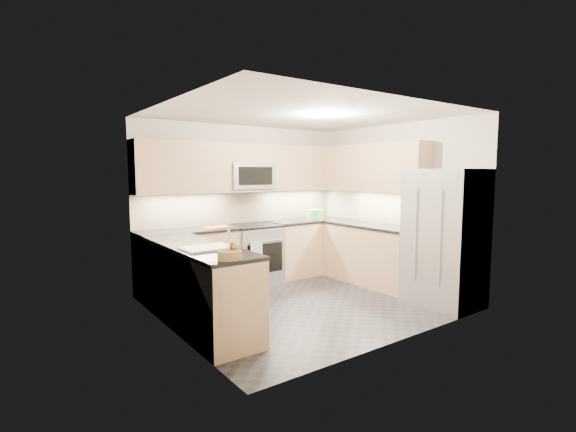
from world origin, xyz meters
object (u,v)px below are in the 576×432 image
object	(u,v)px
microwave	(249,176)
utensil_bowl	(315,214)
cutting_board	(218,227)
fruit_basket	(230,255)
gas_range	(254,255)
refrigerator	(444,238)

from	to	relation	value
microwave	utensil_bowl	size ratio (longest dim) A/B	2.54
microwave	cutting_board	xyz separation A→B (m)	(-0.62, -0.12, -0.75)
utensil_bowl	cutting_board	distance (m)	1.86
microwave	fruit_basket	xyz separation A→B (m)	(-1.56, -2.28, -0.72)
gas_range	cutting_board	xyz separation A→B (m)	(-0.62, 0.00, 0.49)
gas_range	refrigerator	distance (m)	2.86
utensil_bowl	cutting_board	world-z (taller)	utensil_bowl
refrigerator	fruit_basket	xyz separation A→B (m)	(-3.01, 0.27, 0.08)
refrigerator	cutting_board	world-z (taller)	refrigerator
utensil_bowl	microwave	bearing A→B (deg)	173.78
microwave	cutting_board	distance (m)	0.98
microwave	fruit_basket	bearing A→B (deg)	-124.43
refrigerator	utensil_bowl	size ratio (longest dim) A/B	6.03
refrigerator	fruit_basket	bearing A→B (deg)	174.88
refrigerator	fruit_basket	distance (m)	3.03
cutting_board	fruit_basket	xyz separation A→B (m)	(-0.94, -2.16, 0.04)
gas_range	refrigerator	bearing A→B (deg)	-59.12
gas_range	utensil_bowl	size ratio (longest dim) A/B	3.05
gas_range	utensil_bowl	distance (m)	1.37
gas_range	utensil_bowl	bearing A→B (deg)	-0.49
utensil_bowl	cutting_board	size ratio (longest dim) A/B	0.80
refrigerator	utensil_bowl	xyz separation A→B (m)	(-0.21, 2.41, 0.13)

